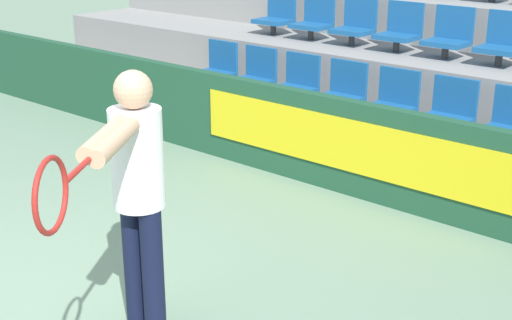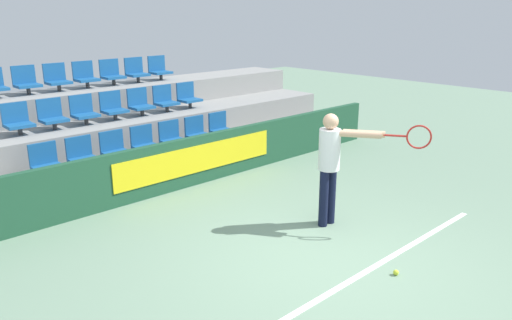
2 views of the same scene
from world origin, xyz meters
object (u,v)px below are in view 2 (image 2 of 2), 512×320
object	(u,v)px
stadium_chair_5	(197,132)
stadium_chair_8	(52,116)
tennis_player	(334,159)
stadium_chair_0	(46,162)
stadium_chair_2	(115,148)
stadium_chair_4	(172,137)
stadium_chair_15	(26,81)
stadium_chair_7	(17,120)
stadium_chair_16	(57,79)
stadium_chair_18	(112,73)
stadium_chair_9	(84,111)
stadium_chair_17	(85,76)
stadium_chair_19	(136,71)
stadium_chair_20	(159,69)
stadium_chair_13	(188,96)
stadium_chair_12	(165,100)
tennis_ball	(396,272)
stadium_chair_11	(140,103)
stadium_chair_3	(145,142)
stadium_chair_6	(221,127)
stadium_chair_10	(113,107)
stadium_chair_1	(82,155)

from	to	relation	value
stadium_chair_5	stadium_chair_8	xyz separation A→B (m)	(-2.29, 1.06, 0.48)
stadium_chair_5	tennis_player	distance (m)	3.46
stadium_chair_0	stadium_chair_2	bearing A→B (deg)	0.00
stadium_chair_4	stadium_chair_15	xyz separation A→B (m)	(-1.71, 2.12, 0.95)
stadium_chair_7	stadium_chair_16	xyz separation A→B (m)	(1.14, 1.06, 0.48)
stadium_chair_8	stadium_chair_4	bearing A→B (deg)	-31.79
stadium_chair_18	tennis_player	distance (m)	5.62
stadium_chair_9	stadium_chair_15	xyz separation A→B (m)	(-0.57, 1.06, 0.48)
stadium_chair_8	stadium_chair_17	size ratio (longest dim) A/B	1.00
stadium_chair_8	stadium_chair_9	distance (m)	0.57
stadium_chair_2	stadium_chair_19	distance (m)	2.89
stadium_chair_20	stadium_chair_15	bearing A→B (deg)	180.00
stadium_chair_9	stadium_chair_13	world-z (taller)	same
stadium_chair_12	stadium_chair_20	bearing A→B (deg)	61.73
stadium_chair_8	stadium_chair_15	distance (m)	1.16
stadium_chair_5	stadium_chair_12	size ratio (longest dim) A/B	1.00
stadium_chair_0	stadium_chair_4	bearing A→B (deg)	0.00
stadium_chair_13	tennis_ball	world-z (taller)	stadium_chair_13
stadium_chair_19	stadium_chair_11	bearing A→B (deg)	-118.27
stadium_chair_15	stadium_chair_11	bearing A→B (deg)	-31.79
stadium_chair_8	stadium_chair_19	size ratio (longest dim) A/B	1.00
tennis_player	stadium_chair_18	bearing A→B (deg)	60.39
stadium_chair_3	stadium_chair_8	xyz separation A→B (m)	(-1.14, 1.06, 0.48)
stadium_chair_5	stadium_chair_17	bearing A→B (deg)	118.27
stadium_chair_4	stadium_chair_6	bearing A→B (deg)	0.00
stadium_chair_2	stadium_chair_18	world-z (taller)	stadium_chair_18
stadium_chair_4	stadium_chair_7	xyz separation A→B (m)	(-2.29, 1.06, 0.48)
stadium_chair_5	stadium_chair_19	size ratio (longest dim) A/B	1.00
stadium_chair_18	stadium_chair_20	distance (m)	1.14
stadium_chair_8	tennis_player	xyz separation A→B (m)	(2.07, -4.50, -0.21)
stadium_chair_7	stadium_chair_11	bearing A→B (deg)	0.00
stadium_chair_6	stadium_chair_19	xyz separation A→B (m)	(-0.57, 2.12, 0.95)
stadium_chair_2	stadium_chair_10	size ratio (longest dim) A/B	1.00
stadium_chair_11	stadium_chair_15	world-z (taller)	stadium_chair_15
stadium_chair_2	stadium_chair_6	size ratio (longest dim) A/B	1.00
stadium_chair_7	stadium_chair_10	bearing A→B (deg)	0.00
stadium_chair_3	stadium_chair_15	world-z (taller)	stadium_chair_15
stadium_chair_1	tennis_player	bearing A→B (deg)	-58.99
stadium_chair_5	stadium_chair_18	world-z (taller)	stadium_chair_18
stadium_chair_1	stadium_chair_7	xyz separation A→B (m)	(-0.57, 1.06, 0.48)
stadium_chair_19	tennis_ball	world-z (taller)	stadium_chair_19
stadium_chair_9	stadium_chair_11	bearing A→B (deg)	0.00
stadium_chair_0	stadium_chair_9	distance (m)	1.63
stadium_chair_3	stadium_chair_20	distance (m)	2.89
stadium_chair_2	stadium_chair_3	bearing A→B (deg)	0.00
stadium_chair_2	stadium_chair_15	bearing A→B (deg)	105.05
stadium_chair_11	stadium_chair_13	distance (m)	1.14
stadium_chair_0	stadium_chair_20	xyz separation A→B (m)	(3.43, 2.12, 0.95)
stadium_chair_4	tennis_ball	size ratio (longest dim) A/B	7.91
stadium_chair_11	tennis_player	distance (m)	4.52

